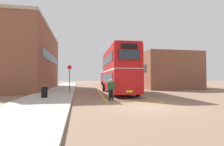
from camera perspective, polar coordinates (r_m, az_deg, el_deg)
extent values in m
plane|color=#846651|center=(24.77, -1.35, -5.48)|extent=(135.60, 135.60, 0.00)
cube|color=#B2ADA3|center=(26.94, -16.04, -4.95)|extent=(4.00, 57.60, 0.14)
cube|color=brown|center=(29.18, -24.63, 3.64)|extent=(5.86, 18.77, 8.53)
cube|color=#19232D|center=(28.66, -18.85, 4.53)|extent=(0.06, 14.27, 1.10)
cube|color=#A89E8E|center=(29.90, -24.54, 12.16)|extent=(5.98, 18.89, 0.36)
cube|color=brown|center=(31.97, 14.76, 0.49)|extent=(8.47, 12.82, 5.59)
cube|color=#232D38|center=(30.39, 7.49, 1.08)|extent=(0.06, 9.74, 1.10)
cylinder|color=black|center=(22.44, -2.63, -4.62)|extent=(0.33, 1.01, 1.00)
cylinder|color=black|center=(22.81, 3.73, -4.57)|extent=(0.33, 1.01, 1.00)
cylinder|color=black|center=(16.09, -0.48, -5.88)|extent=(0.33, 1.01, 1.00)
cylinder|color=black|center=(16.61, 8.24, -5.72)|extent=(0.33, 1.01, 1.00)
cube|color=#B71414|center=(19.40, 1.99, -2.46)|extent=(2.95, 10.43, 2.10)
cube|color=#B71414|center=(19.48, 1.98, 3.73)|extent=(2.94, 10.23, 2.10)
cube|color=#B71414|center=(19.61, 1.98, 7.08)|extent=(2.84, 10.12, 0.20)
cube|color=silver|center=(19.41, 1.99, 0.64)|extent=(2.98, 10.33, 0.14)
cube|color=#232D38|center=(19.22, -1.67, -1.58)|extent=(0.45, 8.46, 0.84)
cube|color=#232D38|center=(19.31, -1.66, 4.07)|extent=(0.45, 8.46, 0.84)
cube|color=#232D38|center=(19.65, 5.56, -1.57)|extent=(0.45, 8.46, 0.84)
cube|color=#232D38|center=(19.74, 5.55, 3.96)|extent=(0.45, 8.46, 0.84)
cube|color=#232D38|center=(14.44, 5.57, 5.95)|extent=(1.71, 0.12, 0.80)
cube|color=black|center=(14.55, 5.56, 8.60)|extent=(1.35, 0.11, 0.36)
cube|color=#232D38|center=(24.52, -0.11, -1.32)|extent=(1.96, 0.14, 1.00)
cube|color=yellow|center=(14.37, 5.60, -5.88)|extent=(0.52, 0.06, 0.16)
cylinder|color=black|center=(40.28, -3.18, -3.27)|extent=(0.32, 0.94, 0.92)
cylinder|color=black|center=(40.87, 0.34, -3.25)|extent=(0.32, 0.94, 0.92)
cylinder|color=black|center=(34.74, -1.31, -3.56)|extent=(0.32, 0.94, 0.92)
cylinder|color=black|center=(35.42, 2.73, -3.52)|extent=(0.32, 0.94, 0.92)
cube|color=#B71414|center=(37.78, -0.41, -1.67)|extent=(3.11, 9.61, 2.60)
cube|color=silver|center=(37.80, -0.41, 0.40)|extent=(2.94, 9.23, 0.12)
cube|color=#232D38|center=(37.49, -2.28, -1.13)|extent=(0.54, 7.56, 0.96)
cube|color=#232D38|center=(38.11, 1.42, -1.14)|extent=(0.54, 7.56, 0.96)
cube|color=#232D38|center=(42.40, -2.00, -1.24)|extent=(1.98, 0.17, 1.10)
cylinder|color=black|center=(13.69, 0.12, -7.09)|extent=(0.14, 0.14, 0.80)
cylinder|color=black|center=(13.63, -0.73, -7.11)|extent=(0.14, 0.14, 0.80)
cube|color=#1E4728|center=(13.61, -0.30, -4.18)|extent=(0.48, 0.25, 0.60)
cylinder|color=#1E4728|center=(13.67, 0.64, -4.04)|extent=(0.09, 0.09, 0.57)
cylinder|color=#1E4728|center=(13.55, -1.25, -4.06)|extent=(0.09, 0.09, 0.57)
sphere|color=tan|center=(13.58, -0.28, -2.34)|extent=(0.22, 0.22, 0.22)
cylinder|color=black|center=(15.32, -20.83, -5.68)|extent=(0.48, 0.48, 0.90)
cylinder|color=olive|center=(15.29, -20.82, -3.93)|extent=(0.51, 0.51, 0.04)
cylinder|color=#4C4C51|center=(18.72, -13.45, -1.99)|extent=(0.08, 0.08, 2.82)
cylinder|color=red|center=(18.75, -13.43, 1.78)|extent=(0.44, 0.07, 0.44)
cube|color=gold|center=(18.21, -3.61, -6.93)|extent=(0.73, 12.32, 0.01)
cube|color=gold|center=(18.95, 8.77, -6.70)|extent=(0.73, 12.32, 0.01)
cube|color=gold|center=(12.51, 8.03, -9.42)|extent=(4.17, 0.33, 0.01)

